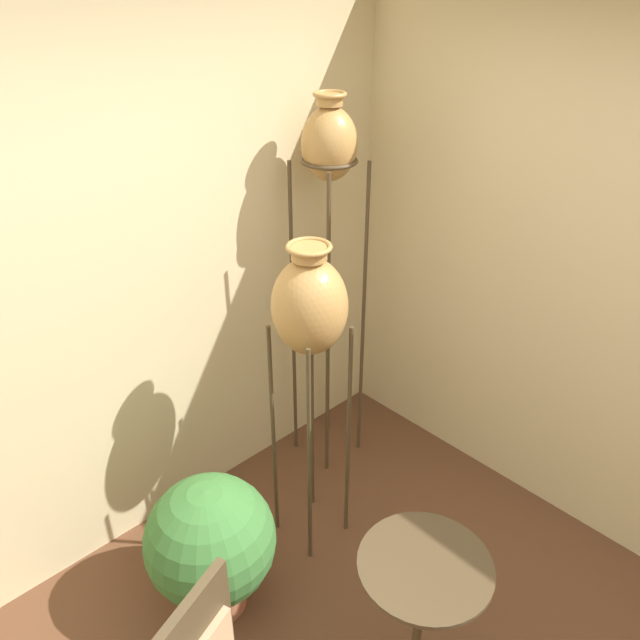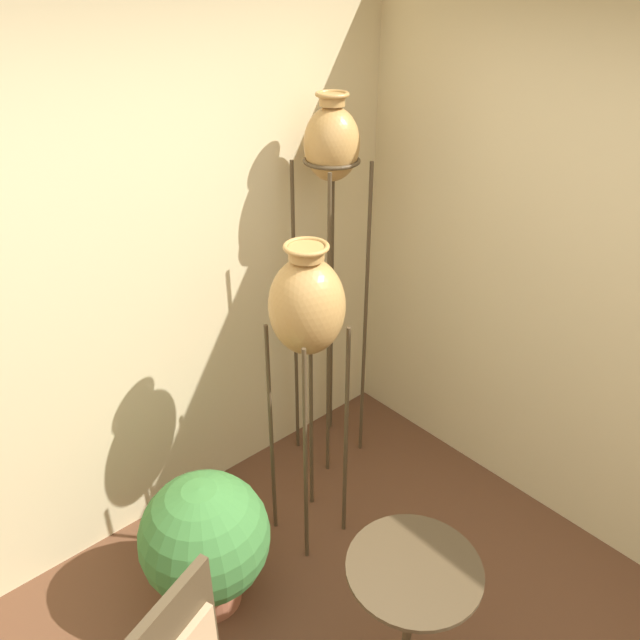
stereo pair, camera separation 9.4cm
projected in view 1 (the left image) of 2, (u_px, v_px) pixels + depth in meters
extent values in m
cube|color=beige|center=(105.00, 297.00, 2.75)|extent=(7.36, 0.06, 2.70)
cylinder|color=#473823|center=(328.00, 340.00, 3.29)|extent=(0.02, 0.02, 1.80)
cylinder|color=#473823|center=(363.00, 322.00, 3.45)|extent=(0.02, 0.02, 1.80)
cylinder|color=#473823|center=(293.00, 321.00, 3.46)|extent=(0.02, 0.02, 1.80)
cylinder|color=#473823|center=(328.00, 305.00, 3.63)|extent=(0.02, 0.02, 1.80)
torus|color=#473823|center=(329.00, 161.00, 3.01)|extent=(0.28, 0.28, 0.02)
ellipsoid|color=#B28447|center=(329.00, 144.00, 2.97)|extent=(0.27, 0.27, 0.35)
cylinder|color=#B28447|center=(330.00, 100.00, 2.87)|extent=(0.12, 0.12, 0.05)
torus|color=#B28447|center=(330.00, 94.00, 2.86)|extent=(0.16, 0.16, 0.02)
cylinder|color=#473823|center=(309.00, 463.00, 2.88)|extent=(0.02, 0.02, 1.25)
cylinder|color=#473823|center=(348.00, 438.00, 3.03)|extent=(0.02, 0.02, 1.25)
cylinder|color=#473823|center=(273.00, 436.00, 3.04)|extent=(0.02, 0.02, 1.25)
cylinder|color=#473823|center=(312.00, 414.00, 3.19)|extent=(0.02, 0.02, 1.25)
torus|color=#473823|center=(310.00, 327.00, 2.73)|extent=(0.27, 0.27, 0.02)
ellipsoid|color=#B28447|center=(310.00, 306.00, 2.68)|extent=(0.34, 0.34, 0.45)
cylinder|color=#B28447|center=(309.00, 253.00, 2.55)|extent=(0.15, 0.15, 0.05)
torus|color=#B28447|center=(309.00, 247.00, 2.54)|extent=(0.19, 0.19, 0.02)
cylinder|color=#473823|center=(417.00, 629.00, 2.42)|extent=(0.04, 0.04, 0.72)
cylinder|color=#473823|center=(425.00, 566.00, 2.24)|extent=(0.49, 0.49, 0.02)
cylinder|color=#B26647|center=(216.00, 587.00, 2.90)|extent=(0.27, 0.27, 0.20)
torus|color=#B26647|center=(215.00, 573.00, 2.85)|extent=(0.30, 0.30, 0.02)
sphere|color=#387033|center=(210.00, 540.00, 2.74)|extent=(0.58, 0.58, 0.58)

